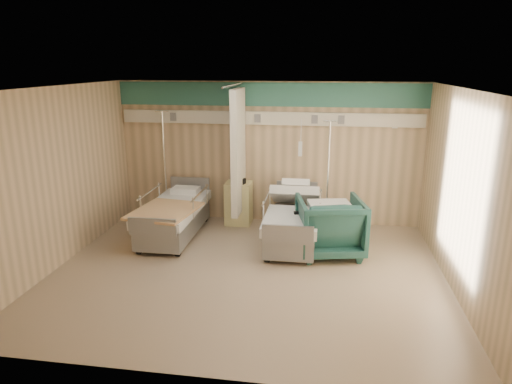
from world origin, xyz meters
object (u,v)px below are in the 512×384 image
(bed_left, at_px, (174,220))
(iv_stand_left, at_px, (167,197))
(bedside_cabinet, at_px, (239,203))
(iv_stand_right, at_px, (326,209))
(visitor_armchair, at_px, (330,226))
(bed_right, at_px, (292,226))

(bed_left, height_order, iv_stand_left, iv_stand_left)
(bedside_cabinet, height_order, iv_stand_right, iv_stand_right)
(iv_stand_right, bearing_deg, visitor_armchair, -87.17)
(bed_left, distance_m, bedside_cabinet, 1.39)
(bed_left, distance_m, visitor_armchair, 2.88)
(bed_left, relative_size, visitor_armchair, 2.00)
(bed_right, relative_size, bed_left, 1.00)
(bed_right, relative_size, visitor_armchair, 2.00)
(bedside_cabinet, bearing_deg, bed_right, -38.05)
(bedside_cabinet, relative_size, iv_stand_right, 0.40)
(bedside_cabinet, distance_m, iv_stand_left, 1.53)
(bedside_cabinet, bearing_deg, visitor_armchair, -35.17)
(bed_right, distance_m, visitor_armchair, 0.77)
(visitor_armchair, xyz_separation_m, iv_stand_left, (-3.33, 1.33, -0.03))
(iv_stand_left, bearing_deg, visitor_armchair, -21.77)
(bed_right, xyz_separation_m, visitor_armchair, (0.65, -0.37, 0.18))
(visitor_armchair, distance_m, iv_stand_right, 1.13)
(iv_stand_right, bearing_deg, bed_left, -164.76)
(iv_stand_right, distance_m, iv_stand_left, 3.28)
(bedside_cabinet, xyz_separation_m, visitor_armchair, (1.80, -1.27, 0.07))
(bed_left, height_order, iv_stand_right, iv_stand_right)
(visitor_armchair, relative_size, iv_stand_left, 0.48)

